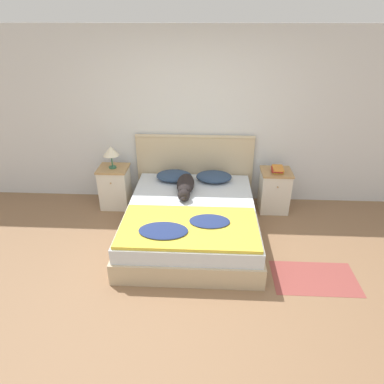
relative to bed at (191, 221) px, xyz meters
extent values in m
plane|color=#896647|center=(0.01, -1.02, -0.22)|extent=(16.00, 16.00, 0.00)
cube|color=silver|center=(0.01, 1.11, 1.05)|extent=(9.00, 0.06, 2.55)
cube|color=#C6B28E|center=(0.00, 0.00, -0.09)|extent=(1.70, 2.03, 0.26)
cube|color=silver|center=(0.00, 0.00, 0.14)|extent=(1.64, 1.97, 0.19)
cube|color=#C6B28E|center=(0.00, 1.04, 0.30)|extent=(1.78, 0.04, 1.04)
cylinder|color=#C6B28E|center=(0.00, 1.04, 0.82)|extent=(1.78, 0.06, 0.06)
cube|color=silver|center=(-1.20, 0.75, 0.08)|extent=(0.41, 0.38, 0.61)
cube|color=tan|center=(-1.20, 0.75, 0.40)|extent=(0.44, 0.41, 0.03)
sphere|color=tan|center=(-1.20, 0.55, 0.25)|extent=(0.02, 0.02, 0.02)
cube|color=silver|center=(1.20, 0.75, 0.08)|extent=(0.41, 0.38, 0.61)
cube|color=tan|center=(1.20, 0.75, 0.40)|extent=(0.44, 0.41, 0.03)
sphere|color=tan|center=(1.20, 0.55, 0.25)|extent=(0.02, 0.02, 0.02)
ellipsoid|color=navy|center=(-0.30, 0.77, 0.29)|extent=(0.52, 0.38, 0.13)
ellipsoid|color=navy|center=(0.30, 0.77, 0.29)|extent=(0.52, 0.38, 0.13)
cube|color=yellow|center=(0.00, -0.51, 0.25)|extent=(1.59, 0.90, 0.04)
ellipsoid|color=navy|center=(-0.28, -0.65, 0.28)|extent=(0.56, 0.36, 0.03)
ellipsoid|color=navy|center=(0.24, -0.43, 0.28)|extent=(0.48, 0.31, 0.03)
ellipsoid|color=black|center=(-0.10, 0.47, 0.32)|extent=(0.25, 0.57, 0.18)
sphere|color=black|center=(-0.10, 0.15, 0.31)|extent=(0.16, 0.16, 0.16)
ellipsoid|color=black|center=(-0.10, 0.08, 0.29)|extent=(0.07, 0.09, 0.07)
cone|color=black|center=(-0.15, 0.16, 0.37)|extent=(0.05, 0.05, 0.06)
cone|color=black|center=(-0.06, 0.16, 0.37)|extent=(0.05, 0.05, 0.06)
ellipsoid|color=black|center=(-0.07, 0.71, 0.27)|extent=(0.16, 0.25, 0.06)
cube|color=gold|center=(1.21, 0.72, 0.43)|extent=(0.15, 0.18, 0.02)
cube|color=#AD2D28|center=(1.19, 0.72, 0.45)|extent=(0.17, 0.21, 0.03)
cube|color=orange|center=(1.20, 0.72, 0.48)|extent=(0.16, 0.24, 0.02)
cylinder|color=#336B4C|center=(-1.20, 0.74, 0.43)|extent=(0.11, 0.11, 0.02)
cylinder|color=#336B4C|center=(-1.20, 0.74, 0.52)|extent=(0.02, 0.02, 0.18)
cone|color=beige|center=(-1.20, 0.74, 0.68)|extent=(0.23, 0.23, 0.14)
cube|color=#93423D|center=(1.44, -0.78, -0.22)|extent=(0.94, 0.57, 0.00)
camera|label=1|loc=(0.20, -3.82, 2.44)|focal=32.00mm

